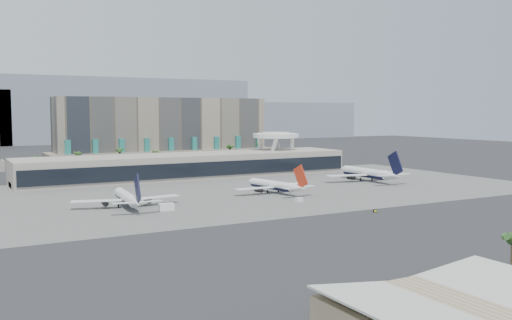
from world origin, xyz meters
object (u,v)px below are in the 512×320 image
service_vehicle_a (166,207)px  taxiway_sign (375,211)px  airliner_centre (274,185)px  airliner_right (368,173)px  service_vehicle_b (299,200)px  airliner_left (127,198)px

service_vehicle_a → taxiway_sign: size_ratio=2.38×
airliner_centre → airliner_right: 61.89m
service_vehicle_b → taxiway_sign: (10.14, -30.89, -0.31)m
airliner_left → airliner_centre: 63.33m
airliner_centre → service_vehicle_b: airliner_centre is taller
airliner_centre → service_vehicle_a: size_ratio=7.40×
airliner_right → service_vehicle_a: airliner_right is taller
airliner_right → taxiway_sign: size_ratio=21.48×
airliner_left → taxiway_sign: bearing=-30.9°
airliner_left → service_vehicle_b: airliner_left is taller
airliner_left → airliner_centre: size_ratio=1.05×
airliner_right → service_vehicle_b: airliner_right is taller
taxiway_sign → airliner_right: bearing=32.9°
airliner_centre → service_vehicle_b: 24.64m
airliner_left → airliner_centre: airliner_left is taller
service_vehicle_b → service_vehicle_a: bearing=159.6°
service_vehicle_a → service_vehicle_b: bearing=-2.4°
airliner_centre → service_vehicle_a: bearing=-171.0°
airliner_centre → taxiway_sign: 55.55m
airliner_centre → service_vehicle_a: airliner_centre is taller
airliner_centre → service_vehicle_a: (-53.49, -18.36, -2.05)m
airliner_centre → service_vehicle_b: size_ratio=12.19×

